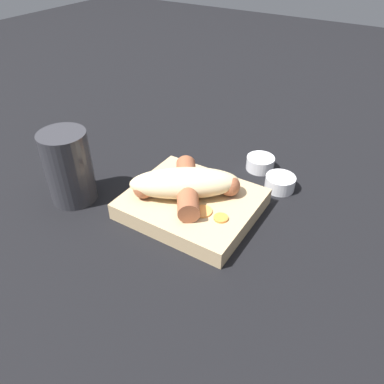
# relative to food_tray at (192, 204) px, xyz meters

# --- Properties ---
(ground_plane) EXTENTS (3.00, 3.00, 0.00)m
(ground_plane) POSITION_rel_food_tray_xyz_m (0.00, 0.00, -0.01)
(ground_plane) COLOR black
(food_tray) EXTENTS (0.21, 0.18, 0.03)m
(food_tray) POSITION_rel_food_tray_xyz_m (0.00, 0.00, 0.00)
(food_tray) COLOR tan
(food_tray) RESTS_ON ground_plane
(bread_roll) EXTENTS (0.18, 0.15, 0.05)m
(bread_roll) POSITION_rel_food_tray_xyz_m (0.01, 0.00, 0.04)
(bread_roll) COLOR beige
(bread_roll) RESTS_ON food_tray
(sausage) EXTENTS (0.15, 0.13, 0.03)m
(sausage) POSITION_rel_food_tray_xyz_m (0.01, 0.00, 0.03)
(sausage) COLOR #9E5638
(sausage) RESTS_ON food_tray
(pickled_veggies) EXTENTS (0.06, 0.04, 0.00)m
(pickled_veggies) POSITION_rel_food_tray_xyz_m (-0.05, 0.02, 0.02)
(pickled_veggies) COLOR orange
(pickled_veggies) RESTS_ON food_tray
(condiment_cup_near) EXTENTS (0.05, 0.05, 0.03)m
(condiment_cup_near) POSITION_rel_food_tray_xyz_m (-0.10, -0.14, -0.00)
(condiment_cup_near) COLOR white
(condiment_cup_near) RESTS_ON ground_plane
(condiment_cup_far) EXTENTS (0.05, 0.05, 0.03)m
(condiment_cup_far) POSITION_rel_food_tray_xyz_m (-0.04, -0.18, -0.00)
(condiment_cup_far) COLOR white
(condiment_cup_far) RESTS_ON ground_plane
(drink_glass) EXTENTS (0.08, 0.08, 0.13)m
(drink_glass) POSITION_rel_food_tray_xyz_m (0.19, 0.08, 0.05)
(drink_glass) COLOR #333338
(drink_glass) RESTS_ON ground_plane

